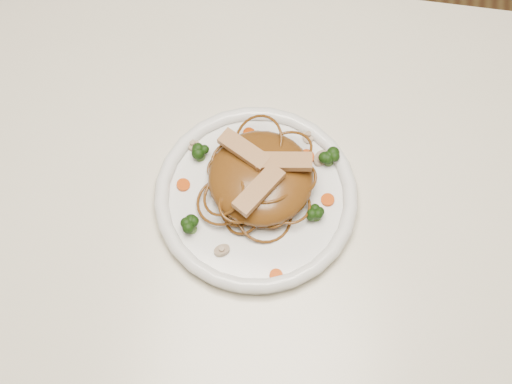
# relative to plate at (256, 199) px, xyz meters

# --- Properties ---
(ground) EXTENTS (4.00, 4.00, 0.00)m
(ground) POSITION_rel_plate_xyz_m (0.01, -0.02, -0.76)
(ground) COLOR #4E311A
(ground) RESTS_ON ground
(table) EXTENTS (1.20, 0.80, 0.75)m
(table) POSITION_rel_plate_xyz_m (0.01, -0.02, -0.11)
(table) COLOR #F3E7CE
(table) RESTS_ON ground
(plate) EXTENTS (0.36, 0.36, 0.02)m
(plate) POSITION_rel_plate_xyz_m (0.00, 0.00, 0.00)
(plate) COLOR white
(plate) RESTS_ON table
(noodle_mound) EXTENTS (0.15, 0.15, 0.05)m
(noodle_mound) POSITION_rel_plate_xyz_m (0.00, 0.02, 0.03)
(noodle_mound) COLOR brown
(noodle_mound) RESTS_ON plate
(chicken_a) EXTENTS (0.08, 0.03, 0.01)m
(chicken_a) POSITION_rel_plate_xyz_m (0.03, 0.03, 0.06)
(chicken_a) COLOR tan
(chicken_a) RESTS_ON noodle_mound
(chicken_b) EXTENTS (0.07, 0.05, 0.01)m
(chicken_b) POSITION_rel_plate_xyz_m (-0.02, 0.04, 0.06)
(chicken_b) COLOR tan
(chicken_b) RESTS_ON noodle_mound
(chicken_c) EXTENTS (0.06, 0.08, 0.01)m
(chicken_c) POSITION_rel_plate_xyz_m (0.01, -0.02, 0.06)
(chicken_c) COLOR tan
(chicken_c) RESTS_ON noodle_mound
(broccoli_0) EXTENTS (0.03, 0.03, 0.03)m
(broccoli_0) POSITION_rel_plate_xyz_m (0.09, 0.07, 0.02)
(broccoli_0) COLOR black
(broccoli_0) RESTS_ON plate
(broccoli_1) EXTENTS (0.03, 0.03, 0.03)m
(broccoli_1) POSITION_rel_plate_xyz_m (-0.08, 0.05, 0.02)
(broccoli_1) COLOR black
(broccoli_1) RESTS_ON plate
(broccoli_2) EXTENTS (0.03, 0.03, 0.03)m
(broccoli_2) POSITION_rel_plate_xyz_m (-0.08, -0.06, 0.02)
(broccoli_2) COLOR black
(broccoli_2) RESTS_ON plate
(broccoli_3) EXTENTS (0.02, 0.02, 0.03)m
(broccoli_3) POSITION_rel_plate_xyz_m (0.08, -0.02, 0.02)
(broccoli_3) COLOR black
(broccoli_3) RESTS_ON plate
(carrot_0) EXTENTS (0.03, 0.03, 0.00)m
(carrot_0) POSITION_rel_plate_xyz_m (0.06, 0.07, 0.01)
(carrot_0) COLOR #E54808
(carrot_0) RESTS_ON plate
(carrot_1) EXTENTS (0.02, 0.02, 0.00)m
(carrot_1) POSITION_rel_plate_xyz_m (-0.10, 0.00, 0.01)
(carrot_1) COLOR #E54808
(carrot_1) RESTS_ON plate
(carrot_2) EXTENTS (0.02, 0.02, 0.00)m
(carrot_2) POSITION_rel_plate_xyz_m (0.10, 0.01, 0.01)
(carrot_2) COLOR #E54808
(carrot_2) RESTS_ON plate
(carrot_3) EXTENTS (0.02, 0.02, 0.00)m
(carrot_3) POSITION_rel_plate_xyz_m (-0.02, 0.09, 0.01)
(carrot_3) COLOR #E54808
(carrot_3) RESTS_ON plate
(carrot_4) EXTENTS (0.02, 0.02, 0.00)m
(carrot_4) POSITION_rel_plate_xyz_m (0.04, -0.11, 0.01)
(carrot_4) COLOR #E54808
(carrot_4) RESTS_ON plate
(mushroom_0) EXTENTS (0.03, 0.03, 0.01)m
(mushroom_0) POSITION_rel_plate_xyz_m (-0.03, -0.08, 0.01)
(mushroom_0) COLOR #C1AC91
(mushroom_0) RESTS_ON plate
(mushroom_1) EXTENTS (0.03, 0.03, 0.01)m
(mushroom_1) POSITION_rel_plate_xyz_m (0.08, 0.07, 0.01)
(mushroom_1) COLOR #C1AC91
(mushroom_1) RESTS_ON plate
(mushroom_2) EXTENTS (0.04, 0.04, 0.01)m
(mushroom_2) POSITION_rel_plate_xyz_m (-0.10, 0.06, 0.01)
(mushroom_2) COLOR #C1AC91
(mushroom_2) RESTS_ON plate
(mushroom_3) EXTENTS (0.03, 0.03, 0.01)m
(mushroom_3) POSITION_rel_plate_xyz_m (0.06, 0.10, 0.01)
(mushroom_3) COLOR #C1AC91
(mushroom_3) RESTS_ON plate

